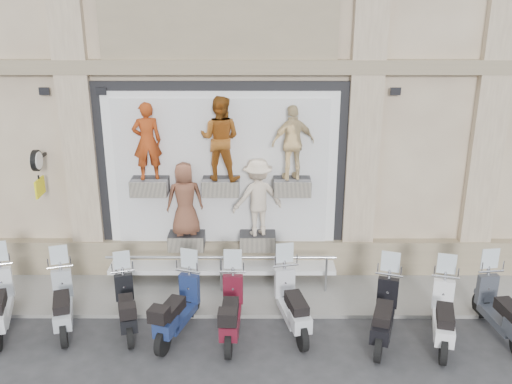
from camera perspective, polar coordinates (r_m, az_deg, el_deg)
ground at (r=11.17m, az=-4.09°, el=-15.24°), size 90.00×90.00×0.00m
sidewalk at (r=12.93m, az=-3.44°, el=-9.76°), size 16.00×2.20×0.08m
building at (r=16.16m, az=-2.81°, el=18.29°), size 14.00×8.60×12.00m
shop_vitrine at (r=12.54m, az=-3.12°, el=1.19°), size 5.60×0.97×4.30m
guard_rail at (r=12.64m, az=-3.50°, el=-8.31°), size 5.06×0.10×0.93m
clock_sign_bracket at (r=13.02m, az=-21.01°, el=2.35°), size 0.10×0.80×1.02m
scooter_c at (r=11.95m, az=-18.89°, el=-9.58°), size 1.07×1.95×1.52m
scooter_d at (r=11.59m, az=-12.92°, el=-10.19°), size 0.98×1.83×1.43m
scooter_e at (r=11.21m, az=-7.87°, el=-10.57°), size 1.09×1.98×1.55m
scooter_f at (r=11.08m, az=-2.53°, el=-10.79°), size 0.61×1.92×1.55m
scooter_g at (r=11.28m, az=3.68°, el=-10.11°), size 0.97×2.02×1.58m
scooter_h at (r=11.22m, az=12.76°, el=-10.83°), size 1.13×2.01×1.57m
scooter_i at (r=11.46m, az=18.37°, el=-10.74°), size 1.03×1.99×1.56m
scooter_j at (r=12.00m, az=23.50°, el=-9.93°), size 0.83×2.00×1.57m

